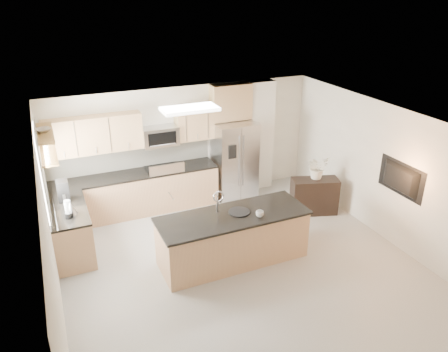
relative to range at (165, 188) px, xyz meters
name	(u,v)px	position (x,y,z in m)	size (l,w,h in m)	color
floor	(246,273)	(0.60, -2.92, -0.47)	(6.50, 6.50, 0.00)	#A19F99
ceiling	(250,130)	(0.60, -2.92, 2.13)	(6.00, 6.50, 0.02)	white
wall_back	(184,144)	(0.60, 0.33, 0.83)	(6.00, 0.02, 2.60)	beige
wall_front	(393,348)	(0.60, -6.17, 0.83)	(6.00, 0.02, 2.60)	beige
wall_left	(51,247)	(-2.40, -2.92, 0.83)	(0.02, 6.50, 2.60)	beige
wall_right	(393,177)	(3.60, -2.92, 0.83)	(0.02, 6.50, 2.60)	beige
back_counter	(136,192)	(-0.63, 0.01, 0.00)	(3.55, 0.66, 1.44)	tan
left_counter	(71,231)	(-2.07, -1.07, -0.01)	(0.66, 1.50, 0.92)	tan
range	(165,188)	(0.00, 0.00, 0.00)	(0.76, 0.64, 1.14)	black
upper_cabinets	(126,131)	(-0.70, 0.16, 1.35)	(3.50, 0.33, 0.75)	tan
microwave	(160,136)	(0.00, 0.12, 1.16)	(0.76, 0.40, 0.40)	#AEAFB1
refrigerator	(234,160)	(1.66, -0.05, 0.42)	(0.92, 0.78, 1.78)	#AEAFB1
partition_column	(260,136)	(2.42, 0.18, 0.83)	(0.60, 0.30, 2.60)	silver
window	(42,174)	(-2.38, -1.07, 1.18)	(0.04, 1.15, 1.65)	white
shelf_lower	(47,154)	(-2.25, -0.97, 1.48)	(0.30, 1.20, 0.04)	olive
shelf_upper	(44,133)	(-2.25, -0.97, 1.85)	(0.30, 1.20, 0.04)	olive
ceiling_fixture	(190,109)	(0.20, -1.32, 2.09)	(1.00, 0.50, 0.06)	white
island	(233,237)	(0.55, -2.45, -0.01)	(2.68, 0.99, 1.35)	tan
credenza	(314,196)	(2.90, -1.52, -0.08)	(0.98, 0.41, 0.79)	black
cup	(260,214)	(0.94, -2.69, 0.50)	(0.14, 0.14, 0.11)	silver
platter	(239,212)	(0.68, -2.42, 0.46)	(0.38, 0.38, 0.02)	black
blender	(68,210)	(-2.07, -1.43, 0.59)	(0.14, 0.14, 0.33)	black
kettle	(71,208)	(-2.02, -1.32, 0.56)	(0.21, 0.21, 0.26)	#AEAFB1
coffee_maker	(63,191)	(-2.09, -0.71, 0.63)	(0.21, 0.26, 0.39)	black
bowl	(43,130)	(-2.25, -0.96, 1.90)	(0.32, 0.32, 0.08)	#AEAFB1
flower_vase	(318,162)	(2.95, -1.46, 0.69)	(0.68, 0.59, 0.76)	white
television	(397,179)	(3.51, -3.12, 0.88)	(1.08, 0.14, 0.62)	black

